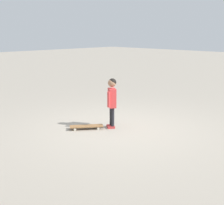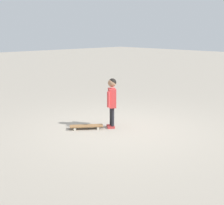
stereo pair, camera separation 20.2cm
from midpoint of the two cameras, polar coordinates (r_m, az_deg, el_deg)
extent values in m
plane|color=#9E9384|center=(6.80, 0.68, -4.79)|extent=(50.00, 50.00, 0.00)
cylinder|color=black|center=(6.82, -0.76, -2.65)|extent=(0.08, 0.08, 0.42)
cube|color=#B73333|center=(6.87, -1.00, -4.39)|extent=(0.17, 0.15, 0.05)
cylinder|color=black|center=(6.92, -0.93, -2.41)|extent=(0.08, 0.08, 0.42)
cube|color=#B73333|center=(6.98, -1.16, -4.13)|extent=(0.17, 0.15, 0.05)
cube|color=#D13838|center=(6.77, -0.85, 0.82)|extent=(0.25, 0.28, 0.40)
cylinder|color=#D13838|center=(6.61, -1.46, 0.52)|extent=(0.06, 0.06, 0.32)
cylinder|color=#D13838|center=(6.93, -0.60, 1.10)|extent=(0.06, 0.06, 0.32)
sphere|color=#9E7051|center=(6.72, -0.86, 3.45)|extent=(0.17, 0.17, 0.17)
sphere|color=black|center=(6.72, -0.78, 3.58)|extent=(0.16, 0.16, 0.16)
cube|color=olive|center=(6.84, -5.37, -4.17)|extent=(0.67, 0.57, 0.02)
cube|color=#B7B7BC|center=(6.84, -7.41, -4.36)|extent=(0.09, 0.11, 0.02)
cube|color=#B7B7BC|center=(6.86, -3.33, -4.20)|extent=(0.09, 0.11, 0.02)
cylinder|color=beige|center=(6.77, -7.39, -4.73)|extent=(0.06, 0.06, 0.06)
cylinder|color=beige|center=(6.92, -7.42, -4.36)|extent=(0.06, 0.06, 0.06)
cylinder|color=beige|center=(6.80, -3.27, -4.57)|extent=(0.06, 0.06, 0.06)
cylinder|color=beige|center=(6.94, -3.39, -4.21)|extent=(0.06, 0.06, 0.06)
camera|label=1|loc=(0.10, -90.85, -0.19)|focal=51.90mm
camera|label=2|loc=(0.10, 89.15, 0.19)|focal=51.90mm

